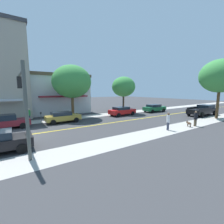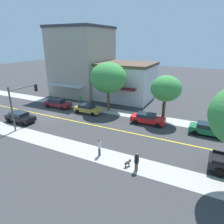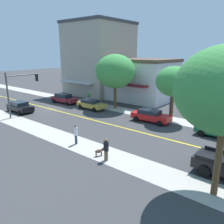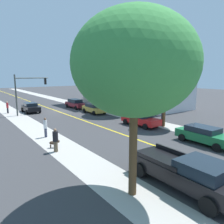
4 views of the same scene
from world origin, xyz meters
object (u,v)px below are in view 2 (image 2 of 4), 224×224
black_sedan_right_curb (20,117)px  green_sedan_left_curb (209,129)px  parking_meter (82,103)px  red_sedan_left_curb (148,118)px  gold_sedan_left_curb (87,109)px  traffic_light_mast (21,99)px  small_dog (128,162)px  maroon_sedan_left_curb (57,103)px  street_tree_left_far (166,89)px  pedestrian_white_shirt (99,147)px  street_lamp (164,94)px  pedestrian_black_shirt (137,161)px  pedestrian_green_shirt (81,100)px  street_tree_left_near (108,78)px  fire_hydrant (53,101)px

black_sedan_right_curb → green_sedan_left_curb: size_ratio=0.90×
parking_meter → red_sedan_left_curb: (1.67, 11.99, -0.11)m
gold_sedan_left_curb → traffic_light_mast: bearing=-119.9°
small_dog → maroon_sedan_left_curb: bearing=82.2°
street_tree_left_far → maroon_sedan_left_curb: 18.13m
black_sedan_right_curb → pedestrian_white_shirt: (2.65, 14.33, 0.22)m
red_sedan_left_curb → pedestrian_white_shirt: (10.06, -1.88, 0.22)m
street_lamp → gold_sedan_left_curb: (1.91, -11.27, -3.17)m
traffic_light_mast → pedestrian_black_shirt: traffic_light_mast is taller
pedestrian_black_shirt → pedestrian_green_shirt: (-13.79, -15.44, 0.01)m
parking_meter → traffic_light_mast: (9.89, -2.47, 2.91)m
black_sedan_right_curb → maroon_sedan_left_curb: bearing=88.0°
traffic_light_mast → green_sedan_left_curb: traffic_light_mast is taller
street_lamp → pedestrian_white_shirt: size_ratio=3.47×
traffic_light_mast → street_lamp: 18.88m
parking_meter → pedestrian_black_shirt: bearing=48.9°
traffic_light_mast → gold_sedan_left_curb: bearing=-30.3°
parking_meter → green_sedan_left_curb: size_ratio=0.28×
street_lamp → red_sedan_left_curb: street_lamp is taller
green_sedan_left_curb → parking_meter: bearing=176.3°
green_sedan_left_curb → pedestrian_black_shirt: (10.58, -5.49, 0.16)m
street_lamp → black_sedan_right_curb: 20.24m
gold_sedan_left_curb → green_sedan_left_curb: bearing=0.4°
street_tree_left_far → small_dog: 13.11m
red_sedan_left_curb → small_dog: 10.59m
street_tree_left_far → pedestrian_white_shirt: street_tree_left_far is taller
street_lamp → gold_sedan_left_curb: bearing=-80.4°
parking_meter → street_lamp: street_lamp is taller
street_tree_left_near → fire_hydrant: 12.02m
parking_meter → red_sedan_left_curb: 12.10m
street_tree_left_far → pedestrian_green_shirt: bearing=-94.5°
fire_hydrant → small_dog: (12.01, 19.65, -0.01)m
fire_hydrant → pedestrian_white_shirt: 20.10m
fire_hydrant → traffic_light_mast: (9.74, 3.85, 3.37)m
fire_hydrant → green_sedan_left_curb: 26.10m
black_sedan_right_curb → gold_sedan_left_curb: size_ratio=0.98×
street_tree_left_far → green_sedan_left_curb: (2.02, 6.00, -3.96)m
red_sedan_left_curb → green_sedan_left_curb: bearing=-3.7°
black_sedan_right_curb → pedestrian_black_shirt: size_ratio=2.40×
gold_sedan_left_curb → small_dog: bearing=-42.7°
red_sedan_left_curb → green_sedan_left_curb: green_sedan_left_curb is taller
street_tree_left_near → red_sedan_left_curb: size_ratio=1.66×
street_tree_left_far → pedestrian_black_shirt: size_ratio=3.68×
street_lamp → street_tree_left_far: bearing=116.4°
traffic_light_mast → black_sedan_right_curb: size_ratio=1.34×
small_dog → red_sedan_left_curb: bearing=30.8°
black_sedan_right_curb → pedestrian_black_shirt: bearing=-9.4°
street_tree_left_near → small_dog: street_tree_left_near is taller
maroon_sedan_left_curb → pedestrian_black_shirt: bearing=-32.7°
red_sedan_left_curb → maroon_sedan_left_curb: (0.04, -15.85, 0.03)m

